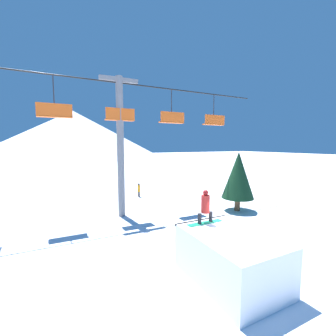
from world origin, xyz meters
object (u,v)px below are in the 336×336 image
Objects in this scene: snow_ramp at (230,258)px; pine_tree_near at (238,175)px; snowboarder at (205,207)px; distant_skier at (139,189)px.

pine_tree_near reaches higher than snow_ramp.
snowboarder is 1.20× the size of distant_skier.
snowboarder is at bearing -96.94° from distant_skier.
snowboarder is 0.35× the size of pine_tree_near.
snow_ramp is 1.93m from snowboarder.
distant_skier is (-4.83, 7.08, -1.86)m from pine_tree_near.
snowboarder is (-0.13, 1.27, 1.45)m from snow_ramp.
pine_tree_near is (6.28, 4.83, 0.25)m from snowboarder.
snow_ramp is 2.80× the size of distant_skier.
snow_ramp reaches higher than distant_skier.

